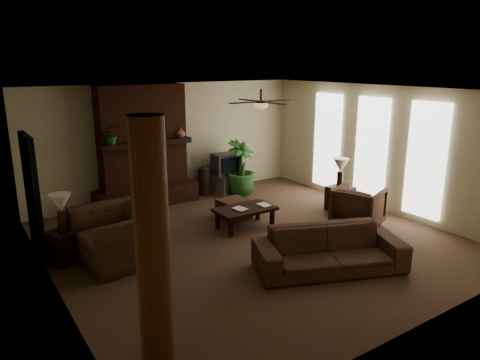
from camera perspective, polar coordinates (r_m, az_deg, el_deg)
room_shell at (r=8.10m, az=1.57°, el=1.44°), size 7.00×7.00×7.00m
fireplace at (r=10.57m, az=-12.21°, el=2.95°), size 2.40×0.70×2.80m
windows at (r=10.57m, az=16.41°, el=3.76°), size 0.08×3.65×2.35m
log_column at (r=4.73m, az=-11.10°, el=-8.92°), size 0.36×0.36×2.80m
doorway at (r=8.60m, az=-25.05°, el=-1.60°), size 0.10×1.00×2.10m
ceiling_fan at (r=8.39m, az=2.69°, el=9.73°), size 1.35×1.35×0.37m
sofa at (r=7.36m, az=11.42°, el=-7.91°), size 2.48×1.54×0.93m
armchair_left at (r=7.77m, az=-15.50°, el=-5.87°), size 1.03×1.46×1.20m
armchair_right at (r=9.39m, az=14.93°, el=-3.10°), size 1.11×1.14×0.93m
coffee_table at (r=9.02m, az=0.65°, el=-3.92°), size 1.20×0.70×0.43m
ottoman at (r=9.67m, az=-0.77°, el=-3.68°), size 0.64×0.64×0.40m
tv_stand at (r=11.51m, az=-1.73°, el=-0.38°), size 0.97×0.77×0.50m
tv at (r=11.39m, az=-1.82°, el=2.10°), size 0.68×0.57×0.52m
floor_vase at (r=11.31m, az=-4.56°, el=0.26°), size 0.34×0.34×0.77m
floor_plant at (r=11.31m, az=0.03°, el=0.07°), size 1.19×1.57×0.78m
side_table_left at (r=8.13m, az=-21.50°, el=-7.91°), size 0.66×0.66×0.55m
lamp_left at (r=7.88m, az=-21.97°, el=-3.07°), size 0.38×0.38×0.65m
side_table_right at (r=10.37m, az=12.69°, el=-2.34°), size 0.54×0.54×0.55m
lamp_right at (r=10.21m, az=12.78°, el=1.62°), size 0.41×0.41×0.65m
mantel_plant at (r=9.97m, az=-16.11°, el=5.32°), size 0.47×0.50×0.33m
mantel_vase at (r=10.59m, az=-7.59°, el=6.01°), size 0.22×0.23×0.22m
book_a at (r=8.78m, az=-0.55°, el=-3.06°), size 0.22×0.06×0.29m
book_b at (r=9.06m, az=2.56°, el=-2.51°), size 0.21×0.03×0.29m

